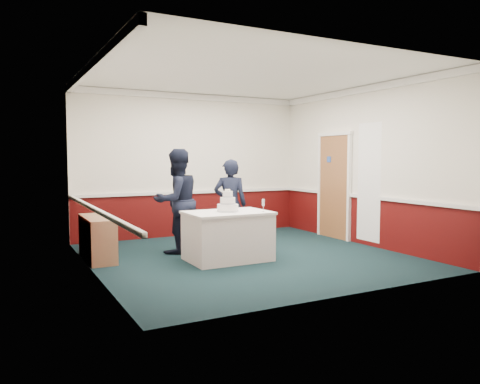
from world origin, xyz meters
name	(u,v)px	position (x,y,z in m)	size (l,w,h in m)	color
ground	(248,256)	(0.00, 0.00, 0.00)	(5.00, 5.00, 0.00)	#12292D
room_shell	(235,140)	(0.08, 0.61, 1.97)	(5.00, 5.00, 3.00)	silver
sideboard	(97,238)	(-2.28, 0.93, 0.35)	(0.41, 1.20, 0.70)	tan
cake_table	(228,236)	(-0.42, -0.09, 0.40)	(1.32, 0.92, 0.79)	white
wedding_cake	(228,205)	(-0.42, -0.09, 0.90)	(0.35, 0.35, 0.36)	white
cake_knife	(232,213)	(-0.45, -0.29, 0.79)	(0.01, 0.22, 0.01)	silver
champagne_flute	(263,203)	(0.08, -0.37, 0.93)	(0.05, 0.05, 0.21)	silver
person_man	(177,201)	(-0.94, 0.86, 0.90)	(0.88, 0.69, 1.81)	black
person_woman	(230,204)	(0.04, 0.74, 0.81)	(0.59, 0.39, 1.63)	black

